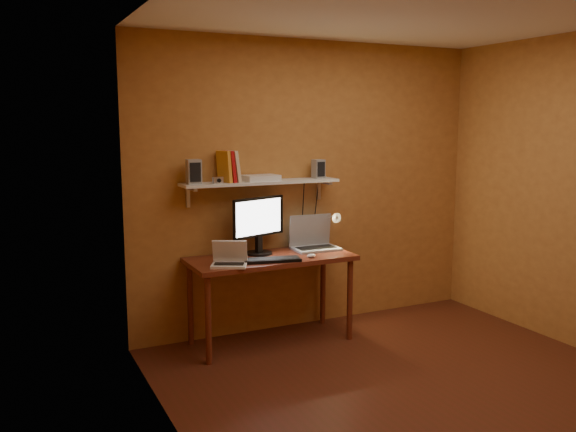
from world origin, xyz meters
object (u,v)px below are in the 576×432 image
monitor (259,222)px  speaker_right (318,169)px  keyboard (272,260)px  netbook (229,259)px  desk (271,266)px  shelf_camera (218,180)px  laptop (313,240)px  speaker_left (194,172)px  mouse (311,256)px  desk_lamp (332,224)px  router (261,178)px  wall_shelf (261,183)px

monitor → speaker_right: size_ratio=3.13×
monitor → keyboard: size_ratio=1.13×
keyboard → speaker_right: 1.01m
monitor → netbook: monitor is taller
desk → shelf_camera: bearing=163.3°
desk → monitor: (-0.05, 0.13, 0.36)m
monitor → laptop: (0.53, 0.00, -0.20)m
speaker_left → speaker_right: bearing=4.9°
desk → keyboard: bearing=-111.0°
mouse → desk_lamp: size_ratio=0.23×
netbook → router: bearing=67.4°
keyboard → speaker_right: size_ratio=2.77×
netbook → speaker_left: (-0.17, 0.35, 0.67)m
router → netbook: bearing=-139.7°
laptop → keyboard: 0.63m
keyboard → shelf_camera: bearing=152.3°
router → monitor: bearing=-125.8°
speaker_right → keyboard: bearing=-152.5°
mouse → desk_lamp: (0.37, 0.31, 0.19)m
desk → router: router is taller
wall_shelf → desk_lamp: size_ratio=3.73×
monitor → laptop: size_ratio=1.27×
speaker_right → router: size_ratio=0.56×
monitor → mouse: size_ratio=6.08×
monitor → laptop: bearing=-18.6°
speaker_right → mouse: bearing=-128.4°
wall_shelf → netbook: 0.78m
desk_lamp → laptop: bearing=177.4°
keyboard → speaker_right: speaker_right is taller
monitor → netbook: bearing=-160.9°
wall_shelf → desk: bearing=-90.0°
desk_lamp → shelf_camera: shelf_camera is taller
keyboard → speaker_left: speaker_left is taller
desk → speaker_left: size_ratio=7.00×
mouse → speaker_left: 1.20m
wall_shelf → mouse: wall_shelf is taller
shelf_camera → mouse: bearing=-23.3°
keyboard → mouse: bearing=11.1°
wall_shelf → shelf_camera: shelf_camera is taller
laptop → mouse: (-0.19, -0.31, -0.06)m
desk_lamp → netbook: bearing=-165.3°
wall_shelf → shelf_camera: (-0.41, -0.07, 0.04)m
monitor → keyboard: bearing=-111.3°
desk → mouse: 0.36m
netbook → keyboard: size_ratio=0.72×
netbook → shelf_camera: shelf_camera is taller
monitor → laptop: monitor is taller
speaker_right → router: bearing=176.5°
netbook → laptop: bearing=45.0°
monitor → netbook: (-0.38, -0.29, -0.22)m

